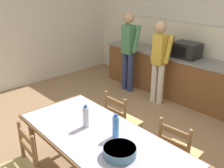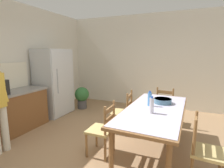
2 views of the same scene
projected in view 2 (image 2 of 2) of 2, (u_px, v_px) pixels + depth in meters
The scene contains 12 objects.
ground_plane at pixel (102, 158), 2.88m from camera, with size 8.32×8.32×0.00m, color #9E7A56.
wall_right at pixel (147, 61), 5.57m from camera, with size 0.12×5.20×2.90m, color silver.
refrigerator at pixel (54, 82), 4.84m from camera, with size 0.88×0.73×1.81m.
dining_table at pixel (155, 113), 2.98m from camera, with size 2.15×0.99×0.78m.
bottle_near_centre at pixel (152, 105), 2.71m from camera, with size 0.07×0.07×0.27m.
bottle_off_centre at pixel (150, 99), 3.09m from camera, with size 0.07×0.07×0.27m.
serving_bowl at pixel (163, 101), 3.26m from camera, with size 0.32×0.32×0.09m.
chair_side_far_right at pixel (123, 112), 3.77m from camera, with size 0.45×0.43×0.91m.
chair_head_end at pixel (165, 106), 4.23m from camera, with size 0.44×0.45×0.91m.
chair_side_far_left at pixel (102, 130), 2.92m from camera, with size 0.43×0.41×0.91m.
chair_side_near_left at pixel (205, 151), 2.28m from camera, with size 0.45×0.43×0.91m.
potted_plant at pixel (82, 96), 5.42m from camera, with size 0.44×0.44×0.67m.
Camera 2 is at (-2.34, -1.19, 1.70)m, focal length 28.00 mm.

